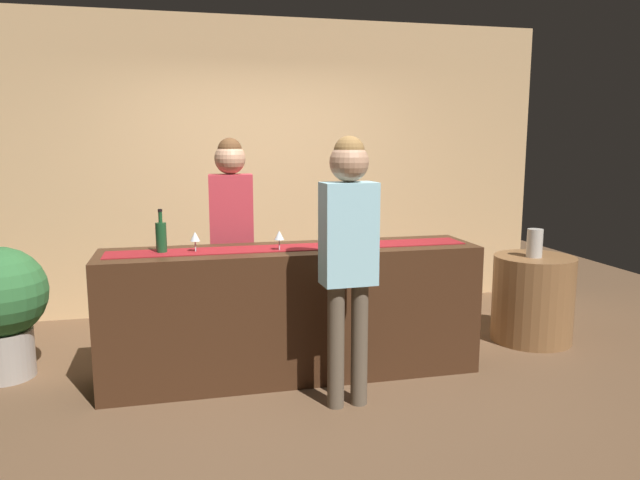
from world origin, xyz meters
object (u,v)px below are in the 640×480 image
wine_glass_mid_counter (195,237)px  customer_sipping (348,242)px  wine_glass_near_customer (328,231)px  round_side_table (533,299)px  wine_bottle_clear (369,229)px  vase_on_side_table (535,243)px  potted_plant_tall (0,303)px  bartender (232,221)px  wine_bottle_green (161,237)px  wine_glass_far_end (279,236)px

wine_glass_mid_counter → customer_sipping: 1.10m
wine_glass_near_customer → round_side_table: bearing=6.9°
wine_bottle_clear → vase_on_side_table: 1.57m
wine_bottle_clear → wine_glass_mid_counter: bearing=-178.9°
wine_bottle_clear → potted_plant_tall: wine_bottle_clear is taller
wine_bottle_clear → wine_glass_near_customer: size_ratio=2.10×
bartender → customer_sipping: (0.62, -1.18, 0.01)m
round_side_table → bartender: bearing=173.0°
wine_bottle_green → bartender: (0.53, 0.56, 0.01)m
wine_glass_far_end → bartender: (-0.27, 0.67, 0.02)m
wine_glass_mid_counter → bartender: bartender is taller
customer_sipping → round_side_table: 2.22m
customer_sipping → potted_plant_tall: 2.57m
customer_sipping → vase_on_side_table: customer_sipping is taller
wine_bottle_clear → wine_glass_mid_counter: wine_bottle_clear is taller
wine_bottle_green → round_side_table: (3.06, 0.25, -0.69)m
vase_on_side_table → wine_bottle_clear: bearing=-171.5°
bartender → vase_on_side_table: bartender is taller
wine_glass_mid_counter → round_side_table: bearing=5.7°
wine_glass_mid_counter → potted_plant_tall: (-1.38, 0.43, -0.50)m
wine_bottle_clear → wine_glass_mid_counter: size_ratio=2.10×
bartender → wine_glass_near_customer: bearing=145.1°
wine_glass_far_end → bartender: bartender is taller
wine_bottle_green → vase_on_side_table: wine_bottle_green is taller
round_side_table → potted_plant_tall: size_ratio=0.76×
customer_sipping → vase_on_side_table: (1.88, 0.85, -0.23)m
wine_glass_mid_counter → bartender: size_ratio=0.08×
round_side_table → vase_on_side_table: 0.49m
round_side_table → potted_plant_tall: potted_plant_tall is taller
bartender → customer_sipping: 1.34m
customer_sipping → round_side_table: size_ratio=2.36×
wine_glass_mid_counter → wine_glass_near_customer: bearing=3.1°
wine_bottle_green → bartender: 0.77m
wine_bottle_green → round_side_table: wine_bottle_green is taller
wine_glass_mid_counter → vase_on_side_table: bearing=5.2°
wine_glass_mid_counter → customer_sipping: size_ratio=0.08×
potted_plant_tall → wine_bottle_clear: bearing=-8.8°
customer_sipping → wine_bottle_clear: bearing=58.3°
wine_bottle_clear → wine_glass_near_customer: 0.31m
wine_glass_far_end → bartender: size_ratio=0.08×
customer_sipping → wine_glass_far_end: bearing=121.4°
wine_glass_far_end → bartender: bearing=112.0°
wine_bottle_green → round_side_table: bearing=4.6°
customer_sipping → wine_glass_mid_counter: bearing=144.4°
wine_bottle_green → bartender: size_ratio=0.17×
wine_bottle_clear → wine_glass_far_end: wine_bottle_clear is taller
wine_bottle_clear → round_side_table: 1.73m
wine_glass_mid_counter → customer_sipping: bearing=-32.7°
wine_bottle_green → wine_glass_near_customer: size_ratio=2.10×
wine_glass_far_end → customer_sipping: bearing=-55.6°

